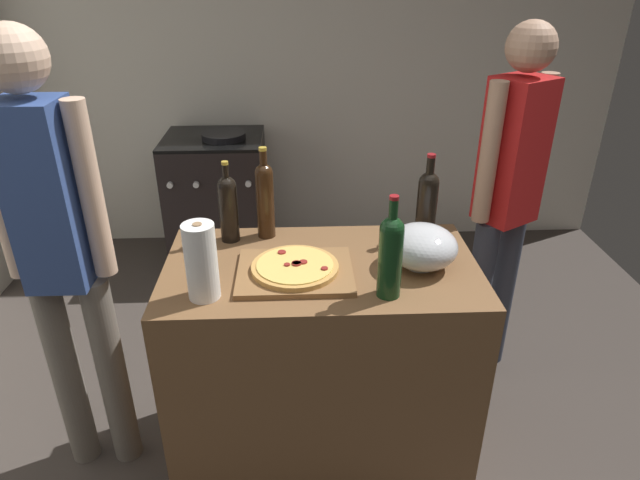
# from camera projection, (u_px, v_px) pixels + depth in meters

# --- Properties ---
(ground_plane) EXTENTS (4.39, 3.43, 0.02)m
(ground_plane) POSITION_uv_depth(u_px,v_px,m) (303.00, 353.00, 2.97)
(ground_plane) COLOR #3F3833
(kitchen_wall_rear) EXTENTS (4.39, 0.10, 2.60)m
(kitchen_wall_rear) POSITION_uv_depth(u_px,v_px,m) (297.00, 57.00, 3.68)
(kitchen_wall_rear) COLOR silver
(kitchen_wall_rear) RESTS_ON ground_plane
(counter) EXTENTS (1.13, 0.64, 0.90)m
(counter) POSITION_uv_depth(u_px,v_px,m) (321.00, 364.00, 2.19)
(counter) COLOR brown
(counter) RESTS_ON ground_plane
(cutting_board) EXTENTS (0.40, 0.32, 0.02)m
(cutting_board) POSITION_uv_depth(u_px,v_px,m) (295.00, 272.00, 1.92)
(cutting_board) COLOR olive
(cutting_board) RESTS_ON counter
(pizza) EXTENTS (0.30, 0.30, 0.03)m
(pizza) POSITION_uv_depth(u_px,v_px,m) (295.00, 267.00, 1.91)
(pizza) COLOR tan
(pizza) RESTS_ON cutting_board
(mixing_bowl) EXTENTS (0.25, 0.25, 0.15)m
(mixing_bowl) POSITION_uv_depth(u_px,v_px,m) (422.00, 247.00, 1.94)
(mixing_bowl) COLOR #B2B2B7
(mixing_bowl) RESTS_ON counter
(paper_towel_roll) EXTENTS (0.10, 0.10, 0.26)m
(paper_towel_roll) POSITION_uv_depth(u_px,v_px,m) (201.00, 262.00, 1.74)
(paper_towel_roll) COLOR white
(paper_towel_roll) RESTS_ON counter
(wine_bottle_green) EXTENTS (0.08, 0.08, 0.35)m
(wine_bottle_green) POSITION_uv_depth(u_px,v_px,m) (391.00, 253.00, 1.74)
(wine_bottle_green) COLOR #143819
(wine_bottle_green) RESTS_ON counter
(wine_bottle_amber) EXTENTS (0.07, 0.07, 0.36)m
(wine_bottle_amber) POSITION_uv_depth(u_px,v_px,m) (265.00, 197.00, 2.12)
(wine_bottle_amber) COLOR #331E0F
(wine_bottle_amber) RESTS_ON counter
(wine_bottle_clear) EXTENTS (0.08, 0.08, 0.34)m
(wine_bottle_clear) POSITION_uv_depth(u_px,v_px,m) (427.00, 202.00, 2.11)
(wine_bottle_clear) COLOR black
(wine_bottle_clear) RESTS_ON counter
(wine_bottle_dark) EXTENTS (0.07, 0.07, 0.32)m
(wine_bottle_dark) POSITION_uv_depth(u_px,v_px,m) (228.00, 206.00, 2.10)
(wine_bottle_dark) COLOR black
(wine_bottle_dark) RESTS_ON counter
(stove) EXTENTS (0.63, 0.58, 0.92)m
(stove) POSITION_uv_depth(u_px,v_px,m) (218.00, 200.00, 3.69)
(stove) COLOR black
(stove) RESTS_ON ground_plane
(person_in_stripes) EXTENTS (0.37, 0.21, 1.73)m
(person_in_stripes) POSITION_uv_depth(u_px,v_px,m) (58.00, 246.00, 1.90)
(person_in_stripes) COLOR slate
(person_in_stripes) RESTS_ON ground_plane
(person_in_red) EXTENTS (0.35, 0.29, 1.68)m
(person_in_red) POSITION_uv_depth(u_px,v_px,m) (508.00, 189.00, 2.44)
(person_in_red) COLOR #383D4C
(person_in_red) RESTS_ON ground_plane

